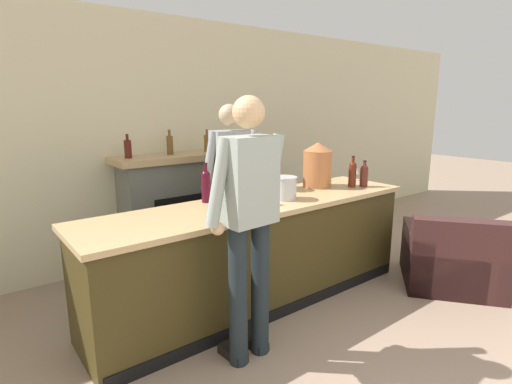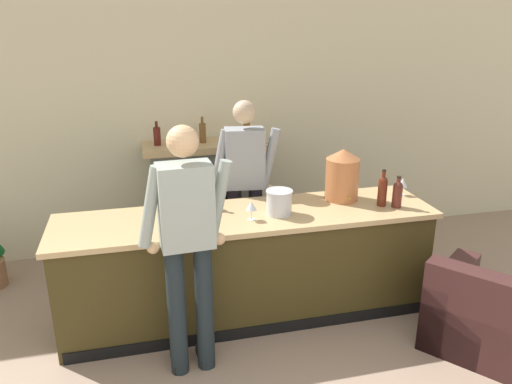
{
  "view_description": "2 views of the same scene",
  "coord_description": "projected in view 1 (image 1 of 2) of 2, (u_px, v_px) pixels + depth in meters",
  "views": [
    {
      "loc": [
        -1.9,
        -0.21,
        1.79
      ],
      "look_at": [
        0.38,
        2.73,
        0.97
      ],
      "focal_mm": 28.0,
      "sensor_mm": 36.0,
      "label": 1
    },
    {
      "loc": [
        -0.65,
        -1.27,
        2.48
      ],
      "look_at": [
        0.36,
        2.83,
        1.0
      ],
      "focal_mm": 35.0,
      "sensor_mm": 36.0,
      "label": 2
    }
  ],
  "objects": [
    {
      "name": "wall_back_panel",
      "position": [
        157.0,
        141.0,
        4.56
      ],
      "size": [
        12.0,
        0.07,
        2.75
      ],
      "color": "beige",
      "rests_on": "ground_plane"
    },
    {
      "name": "bar_counter",
      "position": [
        258.0,
        253.0,
        3.61
      ],
      "size": [
        3.16,
        0.77,
        0.95
      ],
      "color": "#3C3215",
      "rests_on": "ground_plane"
    },
    {
      "name": "fireplace_stone",
      "position": [
        173.0,
        208.0,
        4.54
      ],
      "size": [
        1.27,
        0.52,
        1.52
      ],
      "color": "slate",
      "rests_on": "ground_plane"
    },
    {
      "name": "armchair_black",
      "position": [
        452.0,
        261.0,
        3.96
      ],
      "size": [
        1.21,
        1.21,
        0.77
      ],
      "color": "#3D1F1F",
      "rests_on": "ground_plane"
    },
    {
      "name": "person_customer",
      "position": [
        249.0,
        220.0,
        2.68
      ],
      "size": [
        0.66,
        0.32,
        1.85
      ],
      "color": "#1C2528",
      "rests_on": "ground_plane"
    },
    {
      "name": "person_bartender",
      "position": [
        231.0,
        185.0,
        4.02
      ],
      "size": [
        0.66,
        0.34,
        1.79
      ],
      "color": "black",
      "rests_on": "ground_plane"
    },
    {
      "name": "copper_dispenser",
      "position": [
        318.0,
        165.0,
        4.1
      ],
      "size": [
        0.3,
        0.34,
        0.46
      ],
      "color": "#B86C3E",
      "rests_on": "bar_counter"
    },
    {
      "name": "ice_bucket_steel",
      "position": [
        285.0,
        188.0,
        3.58
      ],
      "size": [
        0.22,
        0.22,
        0.21
      ],
      "color": "silver",
      "rests_on": "bar_counter"
    },
    {
      "name": "wine_bottle_riesling_slim",
      "position": [
        364.0,
        175.0,
        4.12
      ],
      "size": [
        0.08,
        0.08,
        0.28
      ],
      "color": "#59231B",
      "rests_on": "bar_counter"
    },
    {
      "name": "wine_bottle_rose_blush",
      "position": [
        206.0,
        185.0,
        3.46
      ],
      "size": [
        0.08,
        0.08,
        0.35
      ],
      "color": "#4C0D21",
      "rests_on": "bar_counter"
    },
    {
      "name": "wine_bottle_port_short",
      "position": [
        352.0,
        173.0,
        4.11
      ],
      "size": [
        0.08,
        0.08,
        0.32
      ],
      "color": "#592011",
      "rests_on": "bar_counter"
    },
    {
      "name": "wine_glass_near_bucket",
      "position": [
        356.0,
        170.0,
        4.45
      ],
      "size": [
        0.09,
        0.09,
        0.16
      ],
      "color": "silver",
      "rests_on": "bar_counter"
    },
    {
      "name": "wine_glass_back_row",
      "position": [
        268.0,
        191.0,
        3.38
      ],
      "size": [
        0.09,
        0.09,
        0.16
      ],
      "color": "silver",
      "rests_on": "bar_counter"
    }
  ]
}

